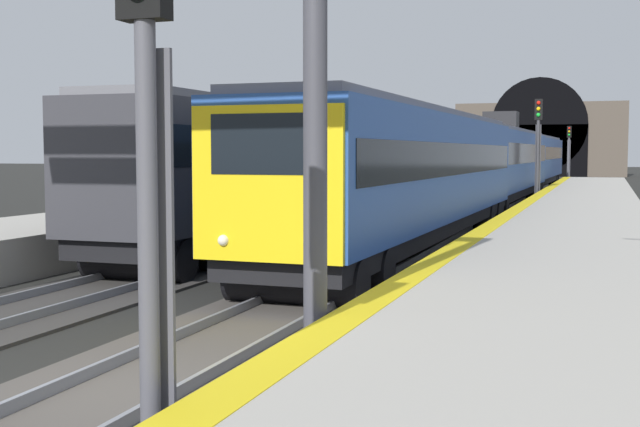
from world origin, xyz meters
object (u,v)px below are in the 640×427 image
object	(u,v)px
train_adjacent_platform	(367,162)
train_main_approaching	(500,162)
railway_signal_far	(569,149)
railway_signal_near	(147,136)
railway_signal_mid	(538,143)

from	to	relation	value
train_adjacent_platform	train_main_approaching	bearing A→B (deg)	-24.32
train_adjacent_platform	railway_signal_far	distance (m)	45.74
train_main_approaching	railway_signal_near	bearing A→B (deg)	3.80
train_main_approaching	railway_signal_far	distance (m)	35.49
railway_signal_mid	railway_signal_far	xyz separation A→B (m)	(36.31, -0.00, -0.16)
train_main_approaching	railway_signal_near	size ratio (longest dim) A/B	12.81
railway_signal_mid	railway_signal_far	distance (m)	36.31
railway_signal_near	railway_signal_far	world-z (taller)	railway_signal_far
train_adjacent_platform	railway_signal_mid	bearing A→B (deg)	-35.66
train_adjacent_platform	railway_signal_far	xyz separation A→B (m)	(45.28, -6.43, 0.74)
train_main_approaching	railway_signal_far	world-z (taller)	railway_signal_far
railway_signal_mid	railway_signal_near	bearing A→B (deg)	0.00
railway_signal_near	railway_signal_mid	xyz separation A→B (m)	(37.76, 0.00, 0.35)
railway_signal_far	train_main_approaching	bearing A→B (deg)	-3.19
train_adjacent_platform	railway_signal_near	xyz separation A→B (m)	(-28.79, -6.43, 0.55)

